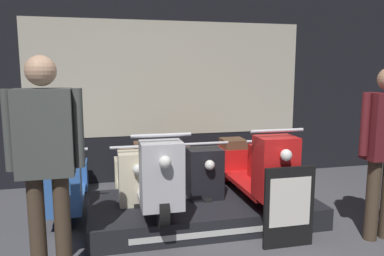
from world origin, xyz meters
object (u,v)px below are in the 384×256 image
(scooter_backrow_1, at_px, (133,178))
(scooter_backrow_3, at_px, (248,170))
(scooter_backrow_0, at_px, (68,182))
(person_left_browsing, at_px, (45,150))
(scooter_display_right, at_px, (252,167))
(scooter_display_left, at_px, (153,174))
(price_sign_board, at_px, (289,207))
(scooter_backrow_2, at_px, (192,174))

(scooter_backrow_1, relative_size, scooter_backrow_3, 1.00)
(scooter_backrow_3, bearing_deg, scooter_backrow_0, 180.00)
(person_left_browsing, bearing_deg, scooter_display_right, 22.06)
(scooter_display_right, bearing_deg, scooter_display_left, 180.00)
(scooter_backrow_1, xyz_separation_m, price_sign_board, (1.35, -1.49, 0.05))
(scooter_backrow_1, bearing_deg, scooter_backrow_0, 180.00)
(scooter_display_left, xyz_separation_m, scooter_backrow_3, (1.37, 0.69, -0.24))
(scooter_backrow_3, relative_size, person_left_browsing, 0.95)
(scooter_backrow_2, bearing_deg, scooter_backrow_1, 180.00)
(scooter_display_right, relative_size, price_sign_board, 2.16)
(scooter_backrow_0, bearing_deg, scooter_backrow_2, 0.00)
(scooter_backrow_0, relative_size, scooter_backrow_3, 1.00)
(scooter_backrow_2, distance_m, person_left_browsing, 2.29)
(scooter_display_left, bearing_deg, price_sign_board, -34.06)
(scooter_display_right, bearing_deg, scooter_backrow_3, 71.00)
(scooter_display_right, height_order, scooter_backrow_3, scooter_display_right)
(scooter_backrow_0, xyz_separation_m, person_left_browsing, (-0.00, -1.53, 0.72))
(scooter_display_left, distance_m, price_sign_board, 1.44)
(scooter_display_right, height_order, scooter_backrow_0, scooter_display_right)
(scooter_display_right, distance_m, scooter_backrow_1, 1.49)
(scooter_display_left, xyz_separation_m, scooter_backrow_0, (-0.94, 0.69, -0.24))
(scooter_display_right, distance_m, scooter_backrow_2, 0.90)
(scooter_backrow_3, xyz_separation_m, person_left_browsing, (-2.31, -1.53, 0.72))
(scooter_backrow_0, bearing_deg, scooter_display_right, -18.42)
(scooter_display_left, distance_m, scooter_backrow_1, 0.75)
(scooter_backrow_3, bearing_deg, scooter_backrow_2, 180.00)
(scooter_display_left, height_order, scooter_backrow_2, scooter_display_left)
(scooter_backrow_0, xyz_separation_m, scooter_backrow_2, (1.54, 0.00, 0.00))
(scooter_backrow_1, relative_size, price_sign_board, 2.16)
(scooter_display_right, height_order, price_sign_board, scooter_display_right)
(scooter_display_right, relative_size, scooter_backrow_1, 1.00)
(price_sign_board, bearing_deg, person_left_browsing, -178.86)
(scooter_display_left, height_order, scooter_backrow_0, scooter_display_left)
(scooter_backrow_3, relative_size, price_sign_board, 2.16)
(scooter_backrow_0, bearing_deg, price_sign_board, -35.03)
(scooter_backrow_3, xyz_separation_m, price_sign_board, (-0.19, -1.49, 0.05))
(scooter_display_left, height_order, scooter_backrow_3, scooter_display_left)
(scooter_backrow_3, distance_m, person_left_browsing, 2.86)
(scooter_backrow_0, height_order, price_sign_board, scooter_backrow_0)
(scooter_display_right, relative_size, person_left_browsing, 0.95)
(price_sign_board, bearing_deg, scooter_backrow_0, 144.97)
(person_left_browsing, bearing_deg, price_sign_board, 1.14)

